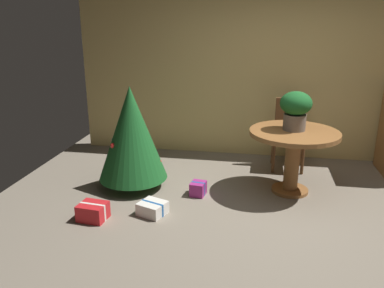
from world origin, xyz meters
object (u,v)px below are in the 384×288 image
at_px(flower_vase, 296,108).
at_px(gift_box_purple, 198,189).
at_px(round_dining_table, 293,146).
at_px(wooden_chair_far, 289,130).
at_px(gift_box_red, 93,212).
at_px(gift_box_cream, 152,208).
at_px(holiday_tree, 132,133).

height_order(flower_vase, gift_box_purple, flower_vase).
relative_size(round_dining_table, gift_box_purple, 4.81).
bearing_deg(wooden_chair_far, gift_box_red, -137.14).
height_order(round_dining_table, gift_box_purple, round_dining_table).
bearing_deg(wooden_chair_far, gift_box_purple, -133.44).
xyz_separation_m(flower_vase, wooden_chair_far, (0.00, 0.82, -0.49)).
distance_m(round_dining_table, flower_vase, 0.45).
distance_m(flower_vase, wooden_chair_far, 0.95).
xyz_separation_m(round_dining_table, flower_vase, (-0.00, 0.05, 0.44)).
bearing_deg(gift_box_cream, gift_box_red, -159.53).
xyz_separation_m(wooden_chair_far, gift_box_red, (-2.09, -1.94, -0.45)).
xyz_separation_m(round_dining_table, gift_box_purple, (-1.09, -0.29, -0.51)).
bearing_deg(holiday_tree, flower_vase, 6.91).
height_order(wooden_chair_far, holiday_tree, holiday_tree).
distance_m(round_dining_table, wooden_chair_far, 0.86).
distance_m(wooden_chair_far, gift_box_cream, 2.33).
relative_size(gift_box_red, gift_box_purple, 1.40).
relative_size(holiday_tree, gift_box_cream, 3.74).
bearing_deg(holiday_tree, gift_box_red, -100.05).
bearing_deg(flower_vase, holiday_tree, -173.09).
relative_size(round_dining_table, flower_vase, 2.30).
xyz_separation_m(flower_vase, gift_box_cream, (-1.50, -0.91, -0.97)).
bearing_deg(gift_box_cream, gift_box_purple, 54.03).
bearing_deg(flower_vase, gift_box_cream, -148.87).
bearing_deg(gift_box_purple, gift_box_cream, -125.97).
height_order(holiday_tree, gift_box_red, holiday_tree).
bearing_deg(gift_box_purple, round_dining_table, 14.98).
distance_m(round_dining_table, gift_box_cream, 1.81).
height_order(flower_vase, gift_box_red, flower_vase).
height_order(round_dining_table, flower_vase, flower_vase).
distance_m(holiday_tree, gift_box_cream, 1.02).
xyz_separation_m(gift_box_red, gift_box_cream, (0.59, 0.22, -0.02)).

